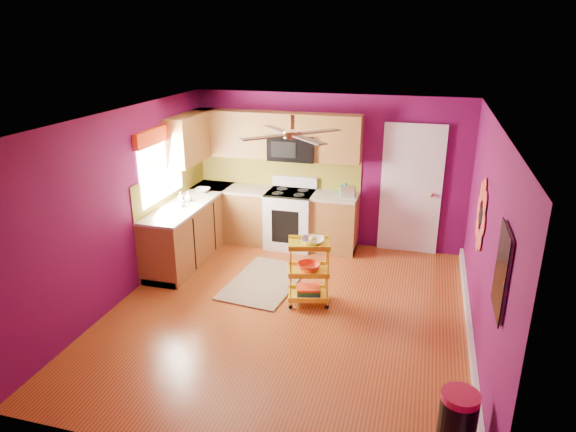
% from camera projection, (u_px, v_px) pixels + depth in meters
% --- Properties ---
extents(ground, '(5.00, 5.00, 0.00)m').
position_uv_depth(ground, '(288.00, 314.00, 6.58)').
color(ground, maroon).
rests_on(ground, ground).
extents(room_envelope, '(4.54, 5.04, 2.52)m').
position_uv_depth(room_envelope, '(290.00, 192.00, 6.02)').
color(room_envelope, '#5E0A45').
rests_on(room_envelope, ground).
extents(lower_cabinets, '(2.81, 2.31, 0.94)m').
position_uv_depth(lower_cabinets, '(238.00, 224.00, 8.42)').
color(lower_cabinets, brown).
rests_on(lower_cabinets, ground).
extents(electric_range, '(0.76, 0.66, 1.13)m').
position_uv_depth(electric_range, '(290.00, 218.00, 8.53)').
color(electric_range, white).
rests_on(electric_range, ground).
extents(upper_cabinetry, '(2.80, 2.30, 1.26)m').
position_uv_depth(upper_cabinetry, '(249.00, 138.00, 8.25)').
color(upper_cabinetry, brown).
rests_on(upper_cabinetry, ground).
extents(left_window, '(0.08, 1.35, 1.08)m').
position_uv_depth(left_window, '(161.00, 153.00, 7.50)').
color(left_window, white).
rests_on(left_window, ground).
extents(panel_door, '(0.95, 0.11, 2.15)m').
position_uv_depth(panel_door, '(411.00, 191.00, 8.14)').
color(panel_door, white).
rests_on(panel_door, ground).
extents(right_wall_art, '(0.04, 2.74, 1.04)m').
position_uv_depth(right_wall_art, '(489.00, 236.00, 5.23)').
color(right_wall_art, black).
rests_on(right_wall_art, ground).
extents(ceiling_fan, '(1.01, 1.01, 0.26)m').
position_uv_depth(ceiling_fan, '(292.00, 133.00, 5.99)').
color(ceiling_fan, '#BF8C3F').
rests_on(ceiling_fan, ground).
extents(shag_rug, '(1.05, 1.55, 0.02)m').
position_uv_depth(shag_rug, '(264.00, 282.00, 7.40)').
color(shag_rug, '#311D10').
rests_on(shag_rug, ground).
extents(rolling_cart, '(0.61, 0.51, 0.96)m').
position_uv_depth(rolling_cart, '(309.00, 269.00, 6.68)').
color(rolling_cart, yellow).
rests_on(rolling_cart, ground).
extents(trash_can, '(0.33, 0.35, 0.61)m').
position_uv_depth(trash_can, '(457.00, 424.00, 4.31)').
color(trash_can, black).
rests_on(trash_can, ground).
extents(teal_kettle, '(0.18, 0.18, 0.21)m').
position_uv_depth(teal_kettle, '(345.00, 191.00, 8.16)').
color(teal_kettle, '#128D85').
rests_on(teal_kettle, lower_cabinets).
extents(toaster, '(0.22, 0.15, 0.18)m').
position_uv_depth(toaster, '(348.00, 191.00, 8.10)').
color(toaster, beige).
rests_on(toaster, lower_cabinets).
extents(soap_bottle_a, '(0.08, 0.08, 0.17)m').
position_uv_depth(soap_bottle_a, '(181.00, 197.00, 7.83)').
color(soap_bottle_a, '#EA3F72').
rests_on(soap_bottle_a, lower_cabinets).
extents(soap_bottle_b, '(0.12, 0.12, 0.15)m').
position_uv_depth(soap_bottle_b, '(188.00, 197.00, 7.89)').
color(soap_bottle_b, white).
rests_on(soap_bottle_b, lower_cabinets).
extents(counter_dish, '(0.24, 0.24, 0.06)m').
position_uv_depth(counter_dish, '(203.00, 190.00, 8.38)').
color(counter_dish, white).
rests_on(counter_dish, lower_cabinets).
extents(counter_cup, '(0.11, 0.11, 0.09)m').
position_uv_depth(counter_cup, '(181.00, 204.00, 7.66)').
color(counter_cup, white).
rests_on(counter_cup, lower_cabinets).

